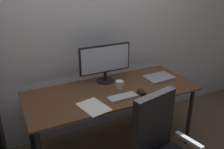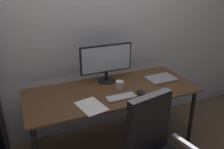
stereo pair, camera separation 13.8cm
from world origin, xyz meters
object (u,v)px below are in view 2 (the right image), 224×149
Objects in this scene: desk at (112,96)px; mouse at (141,93)px; monitor at (106,61)px; keyboard at (121,97)px; laptop at (161,79)px; coffee_mug at (120,85)px.

mouse is (0.23, -0.21, 0.09)m from desk.
mouse is at bearing -42.58° from desk.
monitor reaches higher than mouse.
laptop is at bearing 19.59° from keyboard.
desk is 3.03× the size of monitor.
coffee_mug is (0.07, 0.19, 0.03)m from keyboard.
laptop is at bearing 2.64° from desk.
coffee_mug is 0.54m from laptop.
desk is 6.10× the size of keyboard.
coffee_mug reaches higher than mouse.
coffee_mug reaches higher than laptop.
monitor is 0.49m from keyboard.
coffee_mug is at bearing 69.22° from keyboard.
desk is at bearing -179.53° from laptop.
desk is 0.63m from laptop.
coffee_mug is (0.09, -0.01, 0.12)m from desk.
monitor is 1.82× the size of laptop.
keyboard is 0.20m from coffee_mug.
keyboard is 3.15× the size of coffee_mug.
monitor is 0.53m from mouse.
mouse is 0.46m from laptop.
laptop reaches higher than keyboard.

